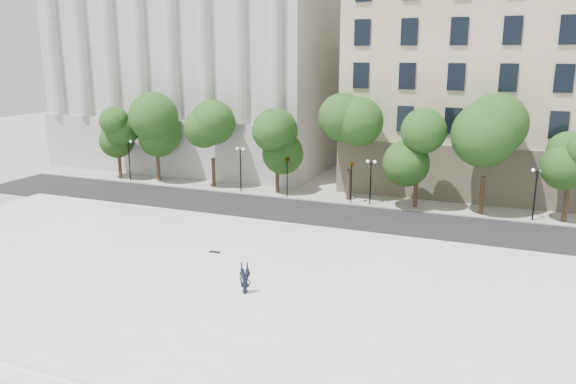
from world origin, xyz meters
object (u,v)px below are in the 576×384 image
traffic_light_east (352,161)px  person_lying (245,289)px  traffic_light_west (287,157)px  skateboard (215,252)px

traffic_light_east → person_lying: size_ratio=2.56×
traffic_light_west → skateboard: size_ratio=6.05×
person_lying → skateboard: bearing=112.0°
traffic_light_east → person_lying: bearing=-89.6°
traffic_light_west → traffic_light_east: 5.86m
traffic_light_east → skateboard: 16.85m
skateboard → traffic_light_east: bearing=74.0°
traffic_light_west → person_lying: traffic_light_west is taller
traffic_light_west → skateboard: bearing=-84.5°
traffic_light_west → traffic_light_east: size_ratio=0.99×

